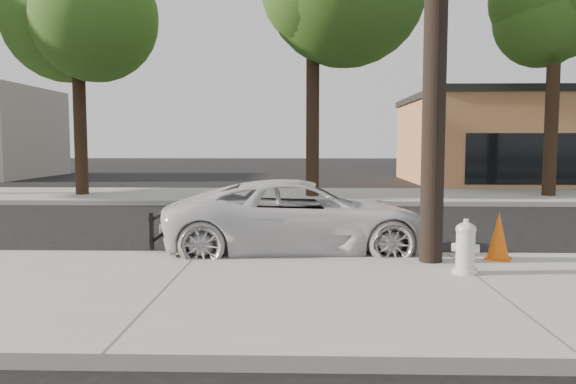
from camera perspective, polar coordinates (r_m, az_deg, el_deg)
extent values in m
plane|color=black|center=(11.33, -7.07, -4.79)|extent=(120.00, 120.00, 0.00)
cube|color=gray|center=(7.18, -12.28, -9.99)|extent=(90.00, 4.40, 0.15)
cube|color=gray|center=(19.69, -3.37, -0.38)|extent=(90.00, 5.00, 0.15)
cube|color=#9E9B93|center=(9.28, -9.02, -6.52)|extent=(90.00, 0.12, 0.16)
cylinder|color=black|center=(20.72, -20.34, 5.68)|extent=(0.44, 0.44, 4.25)
sphere|color=#254D16|center=(21.07, -20.64, 15.30)|extent=(4.20, 4.20, 4.20)
cylinder|color=black|center=(18.85, 2.52, 6.84)|extent=(0.44, 0.44, 4.75)
sphere|color=#254D16|center=(19.39, 2.56, 18.67)|extent=(4.80, 4.80, 4.80)
cylinder|color=black|center=(20.87, 25.16, 5.71)|extent=(0.44, 0.44, 4.40)
sphere|color=#254D16|center=(21.26, 25.54, 15.59)|extent=(4.35, 4.35, 4.35)
imported|color=silver|center=(9.64, 1.48, -2.59)|extent=(4.79, 2.48, 1.29)
cylinder|color=silver|center=(8.07, 17.53, -7.66)|extent=(0.34, 0.34, 0.06)
cylinder|color=silver|center=(8.02, 17.58, -5.85)|extent=(0.25, 0.25, 0.58)
ellipsoid|color=silver|center=(7.97, 17.64, -3.64)|extent=(0.28, 0.28, 0.19)
cylinder|color=silver|center=(8.01, 17.59, -5.44)|extent=(0.38, 0.24, 0.12)
cylinder|color=silver|center=(8.01, 17.59, -5.44)|extent=(0.21, 0.23, 0.15)
cube|color=#E15B0B|center=(9.21, 20.53, -6.32)|extent=(0.49, 0.49, 0.02)
cone|color=#E15B0B|center=(9.15, 20.60, -4.15)|extent=(0.44, 0.44, 0.73)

